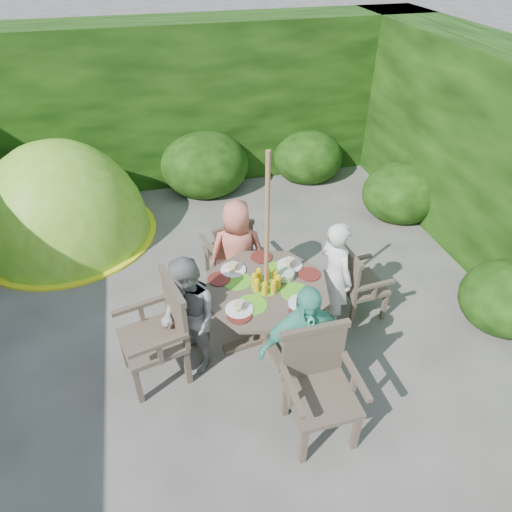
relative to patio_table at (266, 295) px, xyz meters
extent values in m
plane|color=#4E4B45|center=(-0.66, 0.24, -0.64)|extent=(60.00, 60.00, 0.00)
cube|color=black|center=(-0.66, 4.24, 0.61)|extent=(9.00, 1.00, 2.50)
cylinder|color=#42372B|center=(0.00, 0.00, -0.28)|extent=(0.13, 0.13, 0.72)
cube|color=#42372B|center=(0.00, 0.00, -0.61)|extent=(0.95, 0.24, 0.06)
cube|color=#42372B|center=(0.00, 0.00, -0.61)|extent=(0.24, 0.95, 0.06)
cylinder|color=#42372B|center=(0.00, 0.00, 0.10)|extent=(1.48, 1.48, 0.04)
cylinder|color=#59C121|center=(-0.21, -0.22, 0.12)|extent=(0.30, 0.30, 0.00)
cylinder|color=#59C121|center=(0.25, -0.16, 0.12)|extent=(0.30, 0.30, 0.00)
cylinder|color=#59C121|center=(-0.26, 0.15, 0.12)|extent=(0.30, 0.30, 0.00)
cylinder|color=#59C121|center=(0.20, 0.22, 0.12)|extent=(0.30, 0.30, 0.00)
cylinder|color=#59C121|center=(0.00, 0.00, 0.12)|extent=(0.30, 0.30, 0.00)
cylinder|color=white|center=(0.33, 0.26, 0.13)|extent=(0.26, 0.26, 0.01)
cylinder|color=white|center=(-0.27, 0.33, 0.13)|extent=(0.26, 0.26, 0.01)
cylinder|color=white|center=(-0.33, -0.26, 0.13)|extent=(0.26, 0.26, 0.01)
cylinder|color=white|center=(0.26, -0.33, 0.13)|extent=(0.26, 0.26, 0.01)
cylinder|color=#AE1F0B|center=(0.48, 0.07, 0.13)|extent=(0.23, 0.23, 0.01)
cylinder|color=#AE1F0B|center=(0.08, 0.48, 0.13)|extent=(0.23, 0.23, 0.01)
cylinder|color=#AE1F0B|center=(-0.43, 0.22, 0.13)|extent=(0.23, 0.23, 0.01)
cylinder|color=#AE1F0B|center=(-0.35, -0.34, 0.13)|extent=(0.23, 0.23, 0.01)
cylinder|color=#AE1F0B|center=(0.21, -0.44, 0.13)|extent=(0.23, 0.23, 0.01)
cylinder|color=#59A23E|center=(0.22, 0.08, 0.16)|extent=(0.19, 0.19, 0.06)
cylinder|color=olive|center=(0.00, 0.00, 0.46)|extent=(0.05, 0.05, 2.20)
cube|color=#42372B|center=(1.16, 0.17, -0.24)|extent=(0.50, 0.52, 0.05)
cube|color=#42372B|center=(1.38, -0.01, -0.45)|extent=(0.05, 0.05, 0.39)
cube|color=#42372B|center=(1.35, 0.39, -0.45)|extent=(0.05, 0.05, 0.39)
cube|color=#42372B|center=(0.98, -0.05, -0.45)|extent=(0.05, 0.05, 0.39)
cube|color=#42372B|center=(0.94, 0.35, -0.45)|extent=(0.05, 0.05, 0.39)
cube|color=#42372B|center=(0.94, 0.15, 0.00)|extent=(0.08, 0.48, 0.46)
cube|color=#42372B|center=(1.18, -0.07, -0.06)|extent=(0.46, 0.08, 0.04)
cube|color=#42372B|center=(1.14, 0.41, -0.06)|extent=(0.46, 0.08, 0.04)
cube|color=#42372B|center=(-1.17, -0.17, -0.17)|extent=(0.67, 0.69, 0.06)
cube|color=#42372B|center=(-1.46, 0.01, -0.41)|extent=(0.07, 0.07, 0.46)
cube|color=#42372B|center=(-1.35, -0.47, -0.41)|extent=(0.07, 0.07, 0.46)
cube|color=#42372B|center=(-0.99, 0.12, -0.41)|extent=(0.07, 0.07, 0.46)
cube|color=#42372B|center=(-0.88, -0.35, -0.41)|extent=(0.07, 0.07, 0.46)
cube|color=#42372B|center=(-0.91, -0.11, 0.13)|extent=(0.18, 0.57, 0.55)
cube|color=#42372B|center=(-1.24, 0.11, 0.06)|extent=(0.55, 0.18, 0.04)
cube|color=#42372B|center=(-1.11, -0.45, 0.06)|extent=(0.55, 0.18, 0.04)
cube|color=#42372B|center=(-0.18, 1.17, -0.24)|extent=(0.57, 0.55, 0.05)
cube|color=#42372B|center=(-0.02, 1.41, -0.45)|extent=(0.06, 0.06, 0.39)
cube|color=#42372B|center=(-0.42, 1.32, -0.45)|extent=(0.06, 0.06, 0.39)
cube|color=#42372B|center=(0.07, 1.01, -0.45)|extent=(0.06, 0.06, 0.39)
cube|color=#42372B|center=(-0.33, 0.92, -0.45)|extent=(0.06, 0.06, 0.39)
cube|color=#42372B|center=(-0.13, 0.95, 0.01)|extent=(0.48, 0.14, 0.46)
cube|color=#42372B|center=(0.06, 1.22, -0.06)|extent=(0.15, 0.46, 0.04)
cube|color=#42372B|center=(-0.41, 1.11, -0.06)|extent=(0.15, 0.46, 0.04)
cube|color=#42372B|center=(0.17, -1.17, -0.18)|extent=(0.56, 0.54, 0.05)
cube|color=#42372B|center=(-0.06, -1.41, -0.42)|extent=(0.05, 0.05, 0.45)
cube|color=#42372B|center=(0.41, -1.40, -0.42)|extent=(0.05, 0.05, 0.45)
cube|color=#42372B|center=(-0.07, -0.94, -0.42)|extent=(0.05, 0.05, 0.45)
cube|color=#42372B|center=(0.40, -0.93, -0.42)|extent=(0.05, 0.05, 0.45)
cube|color=#42372B|center=(0.16, -0.91, 0.11)|extent=(0.56, 0.05, 0.53)
cube|color=#42372B|center=(-0.11, -1.17, 0.03)|extent=(0.06, 0.53, 0.04)
cube|color=#42372B|center=(0.44, -1.16, 0.03)|extent=(0.06, 0.53, 0.04)
imported|color=white|center=(0.79, 0.11, 0.01)|extent=(0.43, 0.54, 1.30)
imported|color=gray|center=(-0.80, -0.12, 0.01)|extent=(0.66, 0.75, 1.29)
imported|color=#DE705B|center=(-0.12, 0.79, 0.00)|extent=(0.70, 0.52, 1.29)
imported|color=#50BB9D|center=(0.11, -0.79, 0.04)|extent=(0.80, 0.34, 1.37)
ellipsoid|color=#74B222|center=(-2.21, 2.64, -0.64)|extent=(2.73, 2.73, 2.81)
ellipsoid|color=black|center=(-2.05, 1.87, -0.64)|extent=(0.86, 0.57, 0.97)
cylinder|color=#F7F21A|center=(-2.21, 2.64, -0.62)|extent=(2.46, 2.46, 0.03)
camera|label=1|loc=(-0.95, -3.31, 3.07)|focal=32.00mm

